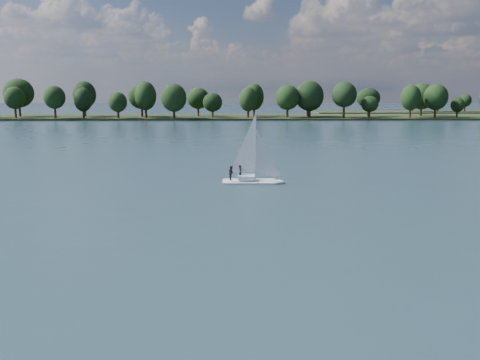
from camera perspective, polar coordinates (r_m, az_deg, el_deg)
ground at (r=115.98m, az=-4.63°, el=3.64°), size 700.00×700.00×0.00m
far_shore at (r=227.54m, az=-2.80°, el=6.64°), size 660.00×40.00×1.50m
sailboat at (r=69.14m, az=1.04°, el=1.80°), size 7.36×2.10×9.67m
treeline at (r=223.29m, az=-2.69°, el=8.67°), size 562.41×73.75×17.98m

